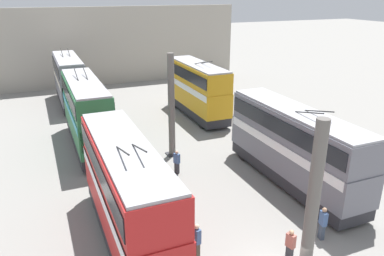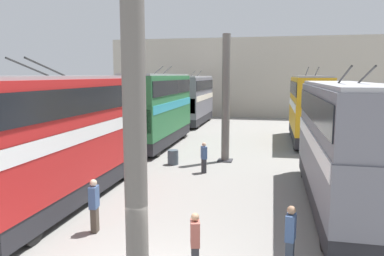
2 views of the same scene
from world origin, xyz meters
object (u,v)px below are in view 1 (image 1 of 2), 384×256
Objects in this scene: person_aisle_foreground at (290,245)px; oil_drum at (141,164)px; bus_right_far at (69,78)px; person_by_left_row at (323,222)px; bus_left_near at (294,143)px; bus_right_near at (127,189)px; person_by_right_row at (197,240)px; bus_left_far at (198,87)px; person_aisle_midway at (177,161)px; bus_right_mid at (86,110)px.

person_aisle_foreground is 12.26m from oil_drum.
person_by_left_row is (-29.25, -8.82, -1.96)m from bus_right_far.
person_aisle_foreground is at bearing 142.79° from bus_left_near.
person_by_left_row is 12.60m from oil_drum.
bus_right_near reaches higher than oil_drum.
bus_right_near is 4.01m from person_by_right_row.
person_aisle_midway is at bearing 149.90° from bus_left_far.
bus_right_near is at bearing -50.03° from person_by_right_row.
bus_right_mid is 18.85m from person_by_left_row.
bus_right_near reaches higher than bus_left_near.
bus_right_near is at bearing 146.76° from bus_left_far.
person_by_left_row is at bearing -150.42° from oil_drum.
bus_right_mid is 8.76m from person_aisle_midway.
person_aisle_foreground is at bearing -162.17° from oil_drum.
bus_left_near is 1.08× the size of bus_right_mid.
person_by_right_row reaches higher than person_by_left_row.
bus_right_near is 1.01× the size of bus_right_mid.
person_aisle_midway is (4.08, 6.27, -1.92)m from bus_left_near.
bus_left_near is 6.82× the size of person_aisle_foreground.
bus_right_mid is 5.85× the size of person_by_left_row.
bus_right_mid is 6.32× the size of person_aisle_foreground.
person_aisle_midway is at bearing -111.64° from person_by_right_row.
bus_right_far reaches higher than person_by_right_row.
bus_right_far is at bearing -91.81° from person_by_right_row.
oil_drum is (9.82, -0.06, -0.54)m from person_by_right_row.
bus_left_near is at bearing 118.50° from person_aisle_midway.
bus_right_mid is 6.29× the size of person_aisle_midway.
bus_right_mid is (-3.77, 11.00, 0.08)m from bus_left_far.
bus_left_near is 11.16m from bus_right_near.
bus_left_far is at bearing -33.24° from bus_right_near.
bus_right_far is at bearing 87.64° from person_aisle_foreground.
bus_right_far is 18.65m from oil_drum.
bus_right_far is 20.43m from person_aisle_midway.
person_aisle_foreground is at bearing -168.02° from bus_right_far.
person_aisle_midway is at bearing -166.55° from bus_right_far.
bus_left_far is at bearing -0.00° from bus_left_near.
bus_right_mid is at bearing 95.91° from person_aisle_foreground.
oil_drum is at bearing -154.91° from bus_right_mid.
person_aisle_midway is (9.47, 4.10, -0.08)m from person_by_left_row.
person_by_left_row is (-1.13, -6.28, -0.02)m from person_by_right_row.
bus_left_near reaches higher than oil_drum.
bus_right_near is at bearing 180.00° from bus_right_far.
bus_left_near reaches higher than person_by_right_row.
person_aisle_foreground is at bearing 147.25° from person_by_right_row.
bus_right_far is at bearing 24.75° from bus_left_near.
bus_right_far is at bearing 0.00° from bus_right_mid.
bus_right_near is 5.89× the size of person_by_left_row.
person_by_left_row reaches higher than person_aisle_foreground.
bus_right_near is (-16.78, 11.00, 0.00)m from bus_left_far.
person_by_right_row is 1.02× the size of person_by_left_row.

